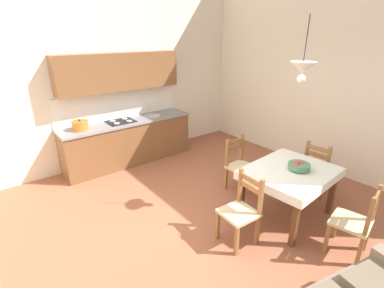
# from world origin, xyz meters

# --- Properties ---
(ground_plane) EXTENTS (6.34, 6.18, 0.10)m
(ground_plane) POSITION_xyz_m (0.00, 0.00, -0.05)
(ground_plane) COLOR #99563D
(wall_back) EXTENTS (6.34, 0.12, 4.15)m
(wall_back) POSITION_xyz_m (0.00, 2.85, 2.08)
(wall_back) COLOR silver
(wall_back) RESTS_ON ground_plane
(wall_right) EXTENTS (0.12, 6.18, 4.15)m
(wall_right) POSITION_xyz_m (2.93, 0.00, 2.08)
(wall_right) COLOR silver
(wall_right) RESTS_ON ground_plane
(kitchen_cabinetry) EXTENTS (2.67, 0.63, 2.20)m
(kitchen_cabinetry) POSITION_xyz_m (-0.01, 2.52, 0.86)
(kitchen_cabinetry) COLOR brown
(kitchen_cabinetry) RESTS_ON ground_plane
(dining_table) EXTENTS (1.32, 1.11, 0.75)m
(dining_table) POSITION_xyz_m (0.96, -0.67, 0.62)
(dining_table) COLOR #56331C
(dining_table) RESTS_ON ground_plane
(dining_chair_tv_side) EXTENTS (0.45, 0.45, 0.93)m
(dining_chair_tv_side) POSITION_xyz_m (0.01, -0.63, 0.44)
(dining_chair_tv_side) COLOR #D1BC89
(dining_chair_tv_side) RESTS_ON ground_plane
(dining_chair_kitchen_side) EXTENTS (0.44, 0.44, 0.93)m
(dining_chair_kitchen_side) POSITION_xyz_m (0.97, 0.27, 0.44)
(dining_chair_kitchen_side) COLOR #D1BC89
(dining_chair_kitchen_side) RESTS_ON ground_plane
(dining_chair_window_side) EXTENTS (0.43, 0.43, 0.93)m
(dining_chair_window_side) POSITION_xyz_m (1.90, -0.62, 0.44)
(dining_chair_window_side) COLOR #D1BC89
(dining_chair_window_side) RESTS_ON ground_plane
(dining_chair_camera_side) EXTENTS (0.49, 0.49, 0.93)m
(dining_chair_camera_side) POSITION_xyz_m (0.91, -1.63, 0.44)
(dining_chair_camera_side) COLOR #D1BC89
(dining_chair_camera_side) RESTS_ON ground_plane
(fruit_bowl) EXTENTS (0.30, 0.30, 0.12)m
(fruit_bowl) POSITION_xyz_m (1.04, -0.74, 0.81)
(fruit_bowl) COLOR #4C7F5B
(fruit_bowl) RESTS_ON dining_table
(pendant_lamp) EXTENTS (0.32, 0.32, 0.80)m
(pendant_lamp) POSITION_xyz_m (0.99, -0.62, 2.13)
(pendant_lamp) COLOR black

